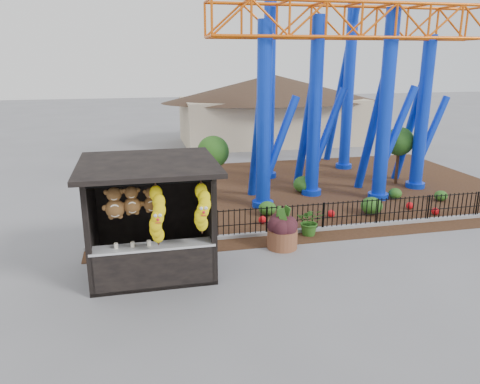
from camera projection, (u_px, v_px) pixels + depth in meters
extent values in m
plane|color=slate|center=(269.00, 277.00, 12.55)|extent=(120.00, 120.00, 0.00)
cube|color=#331E11|center=(305.00, 189.00, 20.90)|extent=(18.00, 12.00, 0.02)
cube|color=gray|center=(355.00, 226.00, 16.20)|extent=(18.00, 0.18, 0.12)
cube|color=black|center=(153.00, 268.00, 13.02)|extent=(3.20, 2.60, 0.10)
cube|color=black|center=(149.00, 205.00, 13.78)|extent=(3.20, 0.12, 3.00)
cube|color=black|center=(91.00, 223.00, 12.29)|extent=(0.12, 2.60, 3.00)
cube|color=black|center=(207.00, 214.00, 12.95)|extent=(0.12, 2.60, 3.00)
cube|color=black|center=(148.00, 164.00, 11.95)|extent=(3.50, 3.40, 0.12)
cube|color=black|center=(88.00, 240.00, 11.14)|extent=(0.14, 0.14, 3.00)
cube|color=black|center=(214.00, 230.00, 11.79)|extent=(0.14, 0.14, 3.00)
cube|color=black|center=(154.00, 267.00, 11.90)|extent=(3.00, 0.50, 1.10)
cube|color=silver|center=(153.00, 246.00, 11.74)|extent=(3.10, 0.55, 0.06)
cylinder|color=black|center=(150.00, 184.00, 10.88)|extent=(2.90, 0.04, 0.04)
cylinder|color=#0C33D8|center=(264.00, 118.00, 17.52)|extent=(0.56, 0.56, 7.00)
cylinder|color=#0C33D8|center=(263.00, 204.00, 18.46)|extent=(0.84, 0.84, 0.24)
cylinder|color=#0C33D8|center=(315.00, 109.00, 19.14)|extent=(0.56, 0.56, 7.30)
cylinder|color=#0C33D8|center=(311.00, 192.00, 20.12)|extent=(0.84, 0.84, 0.24)
cylinder|color=#0C33D8|center=(385.00, 108.00, 18.52)|extent=(0.56, 0.56, 7.50)
cylinder|color=#0C33D8|center=(378.00, 196.00, 19.53)|extent=(0.84, 0.84, 0.24)
cylinder|color=#0C33D8|center=(423.00, 114.00, 20.31)|extent=(0.56, 0.56, 6.60)
cylinder|color=#0C33D8|center=(415.00, 185.00, 21.19)|extent=(0.84, 0.84, 0.24)
cylinder|color=#0C33D8|center=(269.00, 78.00, 21.71)|extent=(0.56, 0.56, 9.50)
cylinder|color=#0C33D8|center=(268.00, 175.00, 22.99)|extent=(0.84, 0.84, 0.24)
cylinder|color=#0C33D8|center=(350.00, 66.00, 23.47)|extent=(0.56, 0.56, 10.50)
cylinder|color=#0C33D8|center=(344.00, 166.00, 24.89)|extent=(0.84, 0.84, 0.24)
cylinder|color=#0C33D8|center=(258.00, 137.00, 18.61)|extent=(0.36, 2.21, 5.85)
cylinder|color=#0C33D8|center=(279.00, 144.00, 18.24)|extent=(1.62, 0.32, 3.73)
cylinder|color=#0C33D8|center=(306.00, 128.00, 20.23)|extent=(0.36, 2.29, 6.10)
cylinder|color=#0C33D8|center=(327.00, 134.00, 19.87)|extent=(1.67, 0.32, 3.88)
cylinder|color=#0C33D8|center=(373.00, 128.00, 19.62)|extent=(0.36, 2.34, 6.26)
cylinder|color=#0C33D8|center=(395.00, 135.00, 19.26)|extent=(1.71, 0.32, 3.99)
cylinder|color=#0C33D8|center=(409.00, 130.00, 21.38)|extent=(0.36, 2.10, 5.53)
cylinder|color=#0C33D8|center=(430.00, 135.00, 21.01)|extent=(1.54, 0.32, 3.52)
cylinder|color=brown|center=(282.00, 239.00, 14.44)|extent=(1.08, 1.08, 0.60)
ellipsoid|color=black|center=(283.00, 220.00, 14.26)|extent=(0.70, 0.70, 0.64)
imported|color=#235218|center=(310.00, 221.00, 15.42)|extent=(1.09, 1.03, 0.97)
ellipsoid|color=#255318|center=(267.00, 208.00, 17.40)|extent=(0.66, 0.66, 0.53)
ellipsoid|color=#255318|center=(372.00, 206.00, 17.51)|extent=(0.81, 0.81, 0.64)
ellipsoid|color=#255318|center=(395.00, 193.00, 19.46)|extent=(0.55, 0.55, 0.44)
ellipsoid|color=#255318|center=(304.00, 184.00, 20.33)|extent=(0.89, 0.89, 0.71)
ellipsoid|color=#255318|center=(441.00, 196.00, 19.17)|extent=(0.52, 0.52, 0.42)
sphere|color=red|center=(262.00, 220.00, 16.53)|extent=(0.28, 0.28, 0.28)
sphere|color=red|center=(331.00, 214.00, 17.20)|extent=(0.28, 0.28, 0.28)
sphere|color=red|center=(410.00, 206.00, 18.12)|extent=(0.28, 0.28, 0.28)
sphere|color=red|center=(435.00, 211.00, 17.46)|extent=(0.28, 0.28, 0.28)
cube|color=#BFAD8C|center=(271.00, 121.00, 32.15)|extent=(12.00, 6.00, 3.00)
cone|color=#332319|center=(272.00, 85.00, 31.49)|extent=(15.00, 15.00, 1.80)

